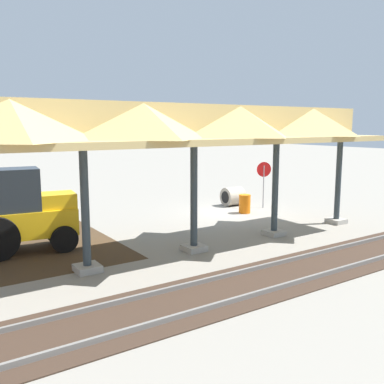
{
  "coord_description": "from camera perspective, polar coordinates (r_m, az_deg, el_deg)",
  "views": [
    {
      "loc": [
        12.96,
        15.96,
        4.21
      ],
      "look_at": [
        3.7,
        2.1,
        1.6
      ],
      "focal_mm": 40.0,
      "sensor_mm": 36.0,
      "label": 1
    }
  ],
  "objects": [
    {
      "name": "platform_canopy",
      "position": [
        13.98,
        0.26,
        8.73
      ],
      "size": [
        16.11,
        3.2,
        4.9
      ],
      "color": "#9E998E",
      "rests_on": "ground"
    },
    {
      "name": "concrete_pipe",
      "position": [
        22.7,
        5.46,
        -0.58
      ],
      "size": [
        1.03,
        1.0,
        0.97
      ],
      "color": "#9E9384",
      "rests_on": "ground"
    },
    {
      "name": "stop_sign",
      "position": [
        22.12,
        9.55,
        2.27
      ],
      "size": [
        0.72,
        0.31,
        2.36
      ],
      "color": "gray",
      "rests_on": "ground"
    },
    {
      "name": "traffic_barrel",
      "position": [
        20.81,
        7.04,
        -1.58
      ],
      "size": [
        0.56,
        0.56,
        0.9
      ],
      "primitive_type": "cylinder",
      "color": "orange",
      "rests_on": "ground"
    },
    {
      "name": "rail_tracks",
      "position": [
        15.89,
        23.27,
        -7.1
      ],
      "size": [
        60.0,
        2.58,
        0.15
      ],
      "color": "slate",
      "rests_on": "ground"
    },
    {
      "name": "backhoe",
      "position": [
        15.29,
        -21.81,
        -2.87
      ],
      "size": [
        5.45,
        2.07,
        2.82
      ],
      "color": "#EAB214",
      "rests_on": "ground"
    },
    {
      "name": "ground_plane",
      "position": [
        20.99,
        5.24,
        -2.71
      ],
      "size": [
        120.0,
        120.0,
        0.0
      ],
      "primitive_type": "plane",
      "color": "gray"
    }
  ]
}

